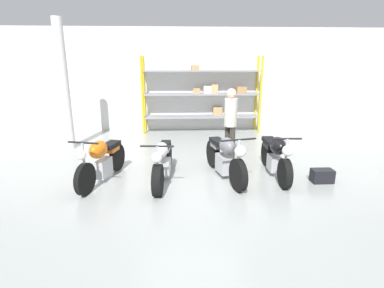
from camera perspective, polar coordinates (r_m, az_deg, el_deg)
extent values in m
plane|color=#9EA3A0|center=(6.44, 0.19, -6.97)|extent=(30.00, 30.00, 0.00)
cube|color=silver|center=(10.95, -1.28, 12.03)|extent=(30.00, 0.08, 3.60)
cylinder|color=gold|center=(10.41, -9.42, 9.00)|extent=(0.08, 0.08, 2.64)
cylinder|color=gold|center=(10.75, 12.95, 9.02)|extent=(0.08, 0.08, 2.64)
cylinder|color=gold|center=(10.95, -9.11, 9.33)|extent=(0.08, 0.08, 2.64)
cylinder|color=gold|center=(11.28, 12.19, 9.35)|extent=(0.08, 0.08, 2.64)
cube|color=gray|center=(10.77, 1.78, 5.26)|extent=(4.07, 0.55, 0.05)
cube|color=gray|center=(10.65, 1.82, 9.48)|extent=(4.07, 0.55, 0.05)
cube|color=gray|center=(10.60, 1.86, 13.76)|extent=(4.07, 0.55, 0.05)
cube|color=tan|center=(10.62, 4.35, 10.39)|extent=(0.20, 0.20, 0.31)
cube|color=#A87F51|center=(10.72, 9.37, 10.08)|extent=(0.34, 0.29, 0.23)
cube|color=tan|center=(10.66, 0.92, 10.09)|extent=(0.26, 0.21, 0.17)
cube|color=tan|center=(10.52, 0.61, 14.34)|extent=(0.27, 0.33, 0.17)
cube|color=tan|center=(10.98, 4.92, 6.30)|extent=(0.33, 0.20, 0.28)
cube|color=silver|center=(10.78, 2.98, 10.34)|extent=(0.31, 0.28, 0.25)
cube|color=silver|center=(10.49, -2.75, 14.61)|extent=(0.21, 0.30, 0.27)
cylinder|color=silver|center=(9.20, -23.21, 10.15)|extent=(0.28, 0.28, 3.60)
cylinder|color=black|center=(6.03, -19.68, -6.33)|extent=(0.26, 0.63, 0.63)
cylinder|color=black|center=(7.16, -14.07, -2.44)|extent=(0.26, 0.63, 0.63)
cube|color=#ADADB2|center=(6.63, -16.40, -4.34)|extent=(0.29, 0.49, 0.38)
ellipsoid|color=orange|center=(6.36, -17.42, -1.00)|extent=(0.43, 0.60, 0.36)
cube|color=black|center=(6.83, -15.20, -0.16)|extent=(0.37, 0.56, 0.10)
cube|color=orange|center=(6.87, -15.07, -0.84)|extent=(0.30, 0.40, 0.12)
cylinder|color=#ADADB2|center=(5.93, -19.89, -3.11)|extent=(0.06, 0.06, 0.70)
sphere|color=silver|center=(5.83, -20.37, -1.99)|extent=(0.18, 0.18, 0.18)
cylinder|color=black|center=(5.86, -20.05, 0.23)|extent=(0.60, 0.19, 0.04)
cylinder|color=black|center=(5.69, -6.53, -6.84)|extent=(0.21, 0.62, 0.61)
cylinder|color=black|center=(7.12, -4.75, -2.16)|extent=(0.21, 0.62, 0.61)
cube|color=#ADADB2|center=(6.46, -5.48, -4.35)|extent=(0.32, 0.42, 0.33)
ellipsoid|color=silver|center=(6.17, -5.78, -1.15)|extent=(0.30, 0.53, 0.30)
cube|color=black|center=(6.70, -5.15, -0.19)|extent=(0.26, 0.55, 0.10)
cube|color=silver|center=(6.79, -5.06, -0.75)|extent=(0.21, 0.39, 0.12)
cylinder|color=#ADADB2|center=(5.60, -6.60, -3.70)|extent=(0.05, 0.05, 0.65)
sphere|color=silver|center=(5.49, -6.75, -2.62)|extent=(0.20, 0.20, 0.20)
cylinder|color=black|center=(5.53, -6.66, -0.43)|extent=(0.62, 0.09, 0.04)
cylinder|color=black|center=(5.92, 8.78, -5.86)|extent=(0.26, 0.66, 0.65)
cylinder|color=black|center=(7.19, 4.02, -1.83)|extent=(0.26, 0.66, 0.65)
cube|color=#ADADB2|center=(6.60, 6.00, -3.78)|extent=(0.32, 0.50, 0.39)
ellipsoid|color=slate|center=(6.31, 6.68, -0.33)|extent=(0.39, 0.55, 0.34)
cube|color=black|center=(6.81, 4.94, 0.46)|extent=(0.35, 0.58, 0.10)
cube|color=slate|center=(6.88, 4.78, -0.16)|extent=(0.28, 0.42, 0.12)
cylinder|color=#ADADB2|center=(5.82, 8.84, -2.59)|extent=(0.06, 0.06, 0.70)
sphere|color=silver|center=(5.71, 9.19, -1.40)|extent=(0.22, 0.22, 0.22)
cylinder|color=black|center=(5.75, 8.86, 0.81)|extent=(0.71, 0.20, 0.04)
cylinder|color=black|center=(6.26, 17.27, -5.41)|extent=(0.15, 0.61, 0.61)
cylinder|color=black|center=(7.50, 14.06, -1.71)|extent=(0.15, 0.61, 0.61)
cube|color=#ADADB2|center=(6.93, 15.38, -3.50)|extent=(0.25, 0.41, 0.34)
ellipsoid|color=black|center=(6.64, 16.06, -0.33)|extent=(0.34, 0.57, 0.38)
cube|color=black|center=(7.20, 14.68, 0.52)|extent=(0.28, 0.60, 0.10)
cube|color=black|center=(7.20, 14.69, -0.22)|extent=(0.24, 0.42, 0.12)
cylinder|color=#ADADB2|center=(6.16, 17.47, -2.28)|extent=(0.05, 0.05, 0.70)
sphere|color=silver|center=(6.06, 17.78, -1.23)|extent=(0.22, 0.22, 0.22)
cylinder|color=black|center=(6.10, 17.65, 0.96)|extent=(0.58, 0.05, 0.04)
cylinder|color=#38332D|center=(7.76, 6.71, 0.31)|extent=(0.13, 0.13, 0.88)
cylinder|color=#38332D|center=(7.65, 7.69, 0.04)|extent=(0.13, 0.13, 0.88)
cylinder|color=beige|center=(7.54, 7.40, 5.99)|extent=(0.45, 0.45, 0.70)
sphere|color=beige|center=(7.47, 7.53, 9.54)|extent=(0.24, 0.24, 0.24)
cube|color=black|center=(6.88, 23.54, -5.58)|extent=(0.44, 0.26, 0.28)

